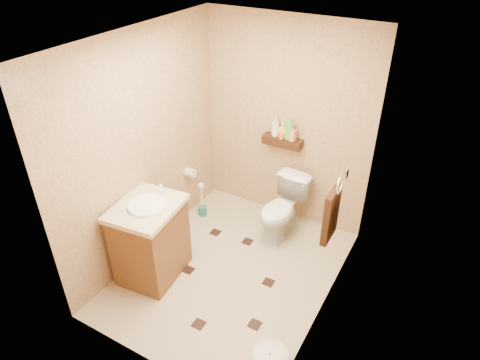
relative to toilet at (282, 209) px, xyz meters
The scene contains 19 objects.
ground 0.92m from the toilet, 102.70° to the right, with size 2.50×2.50×0.00m, color tan.
wall_back 0.97m from the toilet, 114.15° to the left, with size 2.00×0.04×2.40m, color tan.
wall_front 2.26m from the toilet, 95.14° to the right, with size 2.00×0.04×2.40m, color tan.
wall_left 1.68m from the toilet, 144.98° to the right, with size 0.04×2.50×2.40m, color tan.
wall_right 1.44m from the toilet, 45.68° to the right, with size 0.04×2.50×2.40m, color tan.
ceiling 2.22m from the toilet, 102.70° to the right, with size 2.00×2.50×0.02m, color white.
wall_shelf 0.77m from the toilet, 119.01° to the left, with size 0.46×0.14×0.10m, color #351A0E.
floor_accents 0.98m from the toilet, 101.01° to the right, with size 1.14×1.36×0.01m.
toilet is the anchor object (origin of this frame).
vanity 1.52m from the toilet, 125.86° to the right, with size 0.65×0.76×0.99m.
bathroom_scale 1.72m from the toilet, 68.03° to the right, with size 0.33×0.33×0.06m.
toilet_brush 1.03m from the toilet, behind, with size 0.11×0.11×0.47m.
towel_ring 1.10m from the toilet, 38.72° to the right, with size 0.12×0.30×0.76m.
toilet_paper 1.17m from the toilet, behind, with size 0.12×0.11×0.12m.
bottle_a 0.95m from the toilet, 129.67° to the left, with size 0.09×0.09×0.24m, color silver.
bottle_b 0.90m from the toilet, 119.45° to the left, with size 0.08×0.08×0.18m, color yellow.
bottle_c 0.88m from the toilet, 118.66° to the left, with size 0.11×0.11×0.14m, color #DA4B19.
bottle_d 0.92m from the toilet, 108.31° to the left, with size 0.10×0.10×0.26m, color green.
bottle_e 0.88m from the toilet, 102.09° to the left, with size 0.08×0.08×0.18m, color #E6864C.
Camera 1 is at (1.71, -2.84, 3.24)m, focal length 32.00 mm.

